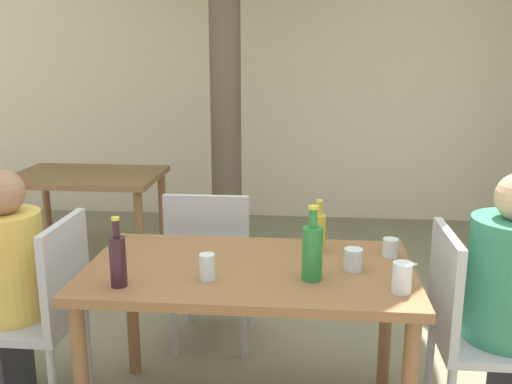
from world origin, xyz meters
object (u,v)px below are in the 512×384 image
Objects in this scene: wine_bottle_2 at (118,260)px; drinking_glass_0 at (402,278)px; dining_table_front at (249,286)px; drinking_glass_2 at (207,267)px; dining_table_back at (87,188)px; drinking_glass_3 at (391,248)px; green_bottle_1 at (312,251)px; patio_chair_0 at (44,305)px; patio_chair_2 at (211,260)px; oil_cruet_0 at (319,232)px; drinking_glass_1 at (353,259)px; patio_chair_1 at (469,323)px.

wine_bottle_2 reaches higher than drinking_glass_0.
dining_table_front is 0.26m from drinking_glass_2.
dining_table_front is 0.58m from wine_bottle_2.
dining_table_back is 13.33× the size of drinking_glass_3.
green_bottle_1 is 0.42m from drinking_glass_2.
dining_table_front is at bearing 90.00° from patio_chair_0.
wine_bottle_2 is at bearing 76.83° from patio_chair_2.
patio_chair_2 is 0.76m from oil_cruet_0.
drinking_glass_1 is at bearing -134.52° from drinking_glass_3.
drinking_glass_0 reaches higher than drinking_glass_1.
dining_table_front is 1.27× the size of dining_table_back.
oil_cruet_0 is 2.28× the size of drinking_glass_2.
wine_bottle_2 is 3.42× the size of drinking_glass_3.
wine_bottle_2 reaches higher than dining_table_back.
drinking_glass_2 is (0.77, -0.15, 0.27)m from patio_chair_0.
oil_cruet_0 is 2.96× the size of drinking_glass_3.
oil_cruet_0 reaches higher than drinking_glass_2.
dining_table_back is 2.91m from patio_chair_1.
green_bottle_1 is 2.57× the size of drinking_glass_0.
dining_table_front is at bearing -143.22° from oil_cruet_0.
patio_chair_0 is at bearing 168.63° from drinking_glass_2.
wine_bottle_2 reaches higher than patio_chair_0.
dining_table_front is 0.45m from drinking_glass_1.
oil_cruet_0 reaches higher than dining_table_back.
oil_cruet_0 is 0.34m from green_bottle_1.
drinking_glass_1 is 0.25m from drinking_glass_3.
patio_chair_2 is (1.13, -1.13, -0.11)m from dining_table_back.
dining_table_back is at bearing 131.74° from green_bottle_1.
drinking_glass_2 is at bearing -165.16° from drinking_glass_1.
drinking_glass_1 is at bearing 14.84° from drinking_glass_2.
drinking_glass_0 is at bearing -54.72° from oil_cruet_0.
dining_table_front is 11.66× the size of drinking_glass_0.
patio_chair_0 is 1.38m from drinking_glass_1.
patio_chair_2 is at bearing 138.81° from drinking_glass_1.
drinking_glass_1 is (0.71, -0.62, 0.26)m from patio_chair_2.
drinking_glass_0 is at bearing -52.03° from drinking_glass_1.
green_bottle_1 is at bearing -139.40° from drinking_glass_3.
green_bottle_1 is 0.22m from drinking_glass_1.
wine_bottle_2 is 2.35× the size of drinking_glass_0.
patio_chair_0 is at bearing -169.79° from oil_cruet_0.
drinking_glass_1 is (-0.17, 0.21, -0.01)m from drinking_glass_0.
drinking_glass_1 is at bearing 0.01° from dining_table_front.
green_bottle_1 reaches higher than drinking_glass_0.
green_bottle_1 is at bearing 5.14° from drinking_glass_2.
patio_chair_1 is 7.65× the size of drinking_glass_0.
patio_chair_0 is 11.12× the size of drinking_glass_3.
dining_table_back is at bearing 128.74° from dining_table_front.
drinking_glass_3 is at bearing 40.60° from green_bottle_1.
drinking_glass_1 is 1.13× the size of drinking_glass_3.
oil_cruet_0 is (0.57, -0.40, 0.31)m from patio_chair_2.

